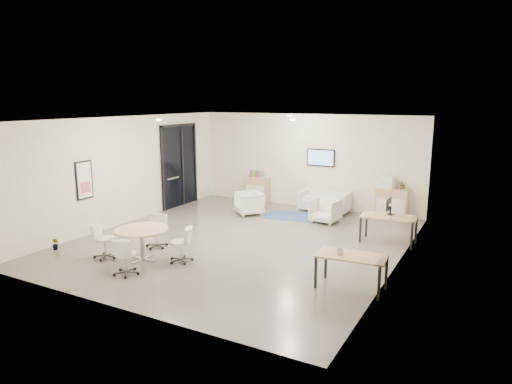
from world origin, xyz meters
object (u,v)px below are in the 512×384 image
Objects in this scene: armchair_right at (325,209)px; desk_rear at (389,219)px; armchair_left at (249,202)px; sideboard_right at (392,203)px; loveseat at (325,202)px; desk_front at (351,258)px; sideboard_left at (257,190)px; round_table at (142,232)px.

armchair_right is 0.55× the size of desk_rear.
armchair_right is (2.52, 0.25, -0.01)m from armchair_left.
armchair_left reaches higher than desk_rear.
desk_rear is (0.47, -2.58, 0.17)m from sideboard_right.
loveseat is at bearing 116.14° from armchair_right.
desk_rear is 1.04× the size of desk_front.
desk_front is at bearing -85.24° from sideboard_right.
loveseat is 1.13× the size of desk_rear.
sideboard_right reaches higher than desk_rear.
sideboard_left is 0.64× the size of desk_rear.
armchair_right is at bearing 111.25° from desk_front.
round_table is (-4.78, -0.69, 0.03)m from desk_front.
loveseat is (2.65, -0.17, -0.13)m from sideboard_left.
armchair_left is (-2.05, -1.53, 0.08)m from loveseat.
armchair_right is at bearing -24.92° from sideboard_left.
desk_front is (2.16, -4.48, 0.23)m from armchair_right.
sideboard_right reaches higher than armchair_right.
loveseat is 6.34m from desk_front.
armchair_left reaches higher than desk_front.
armchair_right reaches higher than loveseat.
desk_rear is 1.18× the size of round_table.
desk_front is at bearing 0.69° from armchair_left.
sideboard_left is 3.45m from armchair_right.
sideboard_right is 0.79× the size of round_table.
round_table is (-0.09, -4.91, 0.26)m from armchair_left.
desk_rear is 6.23m from round_table.
armchair_left is at bearing 88.93° from round_table.
round_table is (0.51, -6.62, 0.20)m from sideboard_left.
sideboard_right is 2.20m from armchair_right.
armchair_right is (3.12, -1.45, -0.06)m from sideboard_left.
sideboard_right is at bearing 46.34° from armchair_right.
armchair_right reaches higher than desk_rear.
sideboard_left is at bearing 148.45° from desk_rear.
round_table reaches higher than desk_rear.
sideboard_right is 2.63m from desk_rear.
round_table is at bearing -85.59° from sideboard_left.
desk_front is 1.14× the size of round_table.
loveseat is at bearing 71.63° from round_table.
sideboard_right is 1.21× the size of armchair_right.
armchair_right is (0.48, -1.28, 0.07)m from loveseat.
sideboard_right reaches higher than armchair_left.
armchair_left is (-4.19, -1.68, -0.07)m from sideboard_right.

